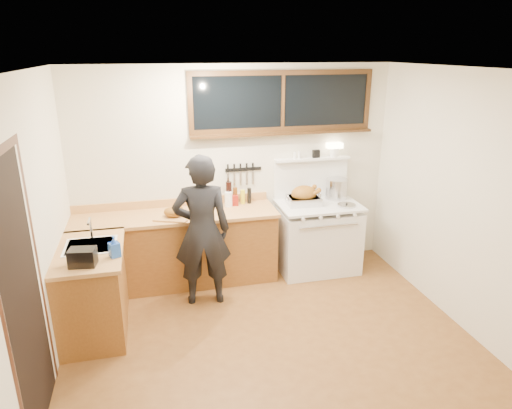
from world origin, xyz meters
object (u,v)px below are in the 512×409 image
object	(u,v)px
vintage_stove	(317,235)
cutting_board	(173,214)
man	(202,231)
roast_turkey	(304,197)

from	to	relation	value
vintage_stove	cutting_board	world-z (taller)	vintage_stove
man	cutting_board	world-z (taller)	man
roast_turkey	man	bearing A→B (deg)	-159.68
man	roast_turkey	size ratio (longest dim) A/B	3.83
man	cutting_board	size ratio (longest dim) A/B	3.66
cutting_board	roast_turkey	xyz separation A→B (m)	(1.64, 0.13, 0.05)
vintage_stove	cutting_board	distance (m)	1.89
cutting_board	roast_turkey	world-z (taller)	roast_turkey
vintage_stove	man	xyz separation A→B (m)	(-1.54, -0.48, 0.39)
man	roast_turkey	bearing A→B (deg)	20.32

